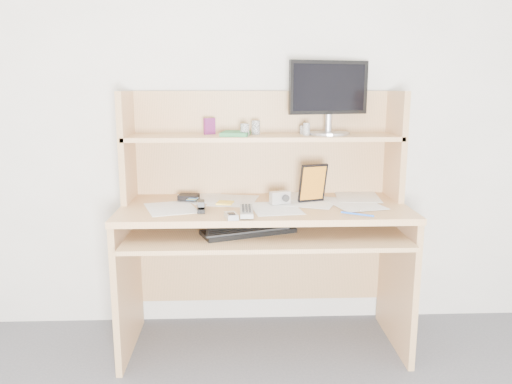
{
  "coord_description": "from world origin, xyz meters",
  "views": [
    {
      "loc": [
        -0.14,
        -0.91,
        1.31
      ],
      "look_at": [
        -0.04,
        1.43,
        0.83
      ],
      "focal_mm": 35.0,
      "sensor_mm": 36.0,
      "label": 1
    }
  ],
  "objects_px": {
    "game_case": "(313,183)",
    "desk": "(263,212)",
    "tv_remote": "(246,211)",
    "keyboard": "(248,230)",
    "monitor": "(329,95)"
  },
  "relations": [
    {
      "from": "game_case",
      "to": "keyboard",
      "type": "bearing_deg",
      "value": -168.67
    },
    {
      "from": "keyboard",
      "to": "tv_remote",
      "type": "height_order",
      "value": "tv_remote"
    },
    {
      "from": "tv_remote",
      "to": "desk",
      "type": "bearing_deg",
      "value": 71.55
    },
    {
      "from": "keyboard",
      "to": "game_case",
      "type": "bearing_deg",
      "value": 8.69
    },
    {
      "from": "monitor",
      "to": "game_case",
      "type": "bearing_deg",
      "value": -138.68
    },
    {
      "from": "desk",
      "to": "game_case",
      "type": "bearing_deg",
      "value": -11.94
    },
    {
      "from": "game_case",
      "to": "tv_remote",
      "type": "bearing_deg",
      "value": -164.76
    },
    {
      "from": "monitor",
      "to": "tv_remote",
      "type": "bearing_deg",
      "value": -155.46
    },
    {
      "from": "desk",
      "to": "tv_remote",
      "type": "xyz_separation_m",
      "value": [
        -0.09,
        -0.27,
        0.07
      ]
    },
    {
      "from": "game_case",
      "to": "desk",
      "type": "bearing_deg",
      "value": 150.39
    },
    {
      "from": "desk",
      "to": "tv_remote",
      "type": "distance_m",
      "value": 0.29
    },
    {
      "from": "desk",
      "to": "game_case",
      "type": "xyz_separation_m",
      "value": [
        0.24,
        -0.05,
        0.16
      ]
    },
    {
      "from": "desk",
      "to": "game_case",
      "type": "distance_m",
      "value": 0.3
    },
    {
      "from": "keyboard",
      "to": "monitor",
      "type": "xyz_separation_m",
      "value": [
        0.42,
        0.32,
        0.61
      ]
    },
    {
      "from": "desk",
      "to": "game_case",
      "type": "relative_size",
      "value": 7.21
    }
  ]
}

